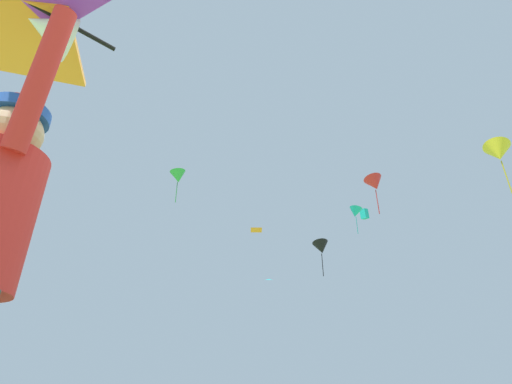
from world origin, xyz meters
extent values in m
sphere|color=tan|center=(-0.06, -0.27, 1.49)|extent=(0.23, 0.23, 0.23)
cylinder|color=#1E47AD|center=(-0.06, -0.27, 1.59)|extent=(0.31, 0.31, 0.05)
cylinder|color=red|center=(0.19, -0.36, 1.61)|extent=(0.29, 0.18, 0.62)
cylinder|color=red|center=(-0.31, -0.19, 1.61)|extent=(0.29, 0.18, 0.62)
cylinder|color=black|center=(-0.06, -0.27, 2.22)|extent=(0.23, 0.61, 0.02)
cube|color=orange|center=(-0.45, -0.24, 2.30)|extent=(0.98, 0.98, 0.19)
cone|color=white|center=(-0.06, -0.27, 2.12)|extent=(0.29, 0.27, 0.24)
cone|color=yellow|center=(3.65, 15.13, 9.12)|extent=(1.11, 1.22, 1.10)
cylinder|color=#A4921C|center=(3.65, 15.13, 8.01)|extent=(0.04, 0.04, 1.44)
cone|color=black|center=(-7.58, 25.76, 10.38)|extent=(1.73, 1.69, 1.21)
cylinder|color=black|center=(-7.58, 25.76, 9.07)|extent=(0.05, 0.05, 1.70)
cone|color=red|center=(-2.22, 20.87, 12.02)|extent=(1.68, 1.59, 1.15)
cylinder|color=maroon|center=(-2.22, 20.87, 10.81)|extent=(0.05, 0.05, 1.58)
cube|color=#19B2AD|center=(-5.26, 31.29, 14.82)|extent=(0.71, 0.84, 0.96)
cone|color=green|center=(-11.05, 13.21, 11.09)|extent=(1.11, 1.18, 0.81)
cylinder|color=#237931|center=(-11.05, 13.21, 10.15)|extent=(0.04, 0.04, 1.22)
pyramid|color=#19B2AD|center=(-9.77, 21.35, 7.24)|extent=(0.47, 0.45, 0.20)
pyramid|color=orange|center=(-6.99, 14.61, 7.73)|extent=(0.67, 0.67, 0.11)
cone|color=#19B2AD|center=(-5.01, 26.92, 13.16)|extent=(1.48, 1.39, 1.01)
cylinder|color=#117C79|center=(-5.01, 26.92, 12.09)|extent=(0.04, 0.04, 1.39)
camera|label=1|loc=(1.50, -0.98, 0.50)|focal=27.67mm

